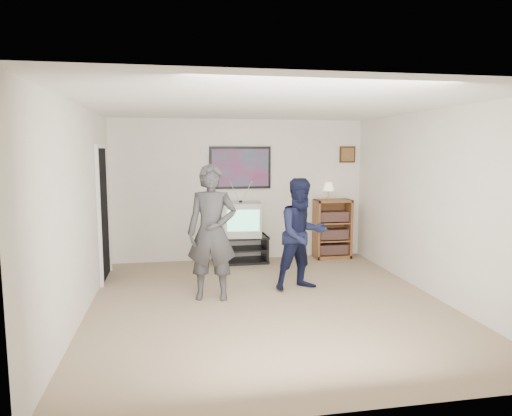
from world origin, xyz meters
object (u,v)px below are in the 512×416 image
object	(u,v)px
bookshelf	(332,229)
media_stand	(240,249)
person_short	(302,234)
person_tall	(212,233)
crt_television	(241,219)

from	to	relation	value
bookshelf	media_stand	bearing A→B (deg)	-178.32
bookshelf	person_short	bearing A→B (deg)	-121.71
bookshelf	person_tall	size ratio (longest dim) A/B	0.60
person_tall	crt_television	bearing A→B (deg)	82.03
crt_television	bookshelf	xyz separation A→B (m)	(1.70, 0.05, -0.23)
media_stand	person_tall	distance (m)	2.10
media_stand	person_short	size ratio (longest dim) A/B	0.61
bookshelf	person_tall	xyz separation A→B (m)	(-2.35, -1.93, 0.36)
person_tall	person_short	distance (m)	1.30
bookshelf	person_short	world-z (taller)	person_short
crt_television	person_tall	world-z (taller)	person_tall
media_stand	bookshelf	xyz separation A→B (m)	(1.71, 0.05, 0.30)
media_stand	bookshelf	world-z (taller)	bookshelf
crt_television	bookshelf	distance (m)	1.71
crt_television	person_tall	xyz separation A→B (m)	(-0.66, -1.88, 0.12)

